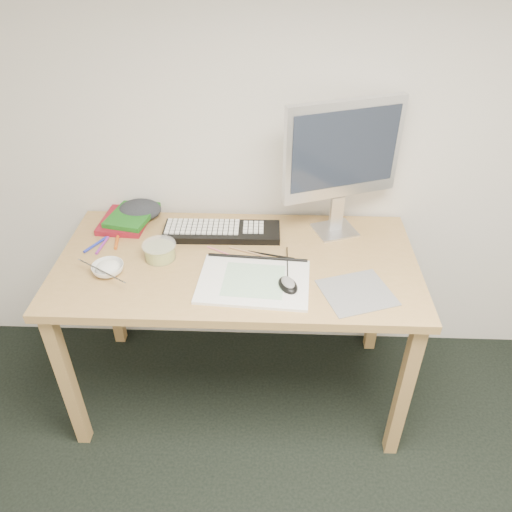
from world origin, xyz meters
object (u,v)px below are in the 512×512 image
(keyboard, at_px, (222,232))
(rice_bowl, at_px, (108,269))
(monitor, at_px, (343,154))
(sketchpad, at_px, (254,281))
(desk, at_px, (237,277))

(keyboard, bearing_deg, rice_bowl, -145.87)
(monitor, bearing_deg, keyboard, 165.35)
(sketchpad, height_order, rice_bowl, rice_bowl)
(sketchpad, bearing_deg, monitor, 52.20)
(desk, xyz_separation_m, keyboard, (-0.08, 0.18, 0.10))
(sketchpad, relative_size, keyboard, 0.83)
(desk, xyz_separation_m, sketchpad, (0.07, -0.14, 0.09))
(monitor, bearing_deg, sketchpad, -152.30)
(desk, bearing_deg, sketchpad, -63.17)
(sketchpad, height_order, keyboard, keyboard)
(keyboard, relative_size, monitor, 0.87)
(rice_bowl, bearing_deg, sketchpad, -4.00)
(keyboard, xyz_separation_m, monitor, (0.47, 0.05, 0.33))
(keyboard, distance_m, monitor, 0.58)
(desk, relative_size, keyboard, 2.90)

